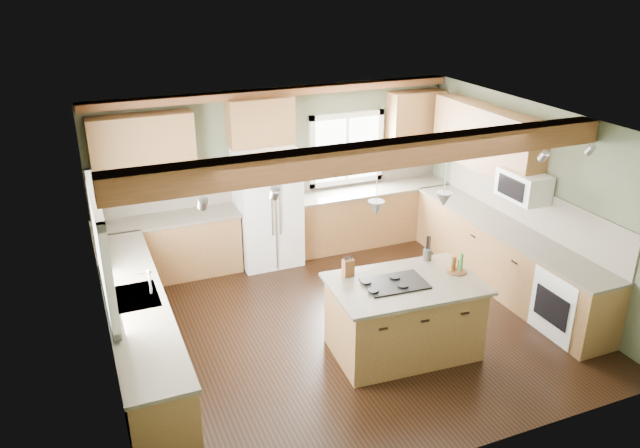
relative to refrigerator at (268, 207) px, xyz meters
name	(u,v)px	position (x,y,z in m)	size (l,w,h in m)	color
floor	(344,324)	(0.30, -2.12, -0.90)	(5.60, 5.60, 0.00)	black
ceiling	(347,125)	(0.30, -2.12, 1.70)	(5.60, 5.60, 0.00)	silver
wall_back	(278,172)	(0.30, 0.38, 0.40)	(5.60, 5.60, 0.00)	#465039
wall_left	(102,272)	(-2.50, -2.12, 0.40)	(5.00, 5.00, 0.00)	#465039
wall_right	(532,200)	(3.10, -2.12, 0.40)	(5.00, 5.00, 0.00)	#465039
ceiling_beam	(380,155)	(0.30, -2.92, 1.57)	(5.55, 0.26, 0.26)	#5B2F1A
soffit_trim	(278,92)	(0.30, 0.28, 1.64)	(5.55, 0.20, 0.10)	#5B2F1A
backsplash_back	(278,177)	(0.30, 0.36, 0.31)	(5.58, 0.03, 0.58)	brown
backsplash_right	(528,205)	(3.08, -2.07, 0.31)	(0.03, 3.70, 0.58)	brown
base_cab_back_left	(169,248)	(-1.49, 0.08, -0.46)	(2.02, 0.60, 0.88)	brown
counter_back_left	(166,219)	(-1.49, 0.08, 0.00)	(2.06, 0.64, 0.04)	#474134
base_cab_back_right	(371,216)	(1.79, 0.08, -0.46)	(2.62, 0.60, 0.88)	brown
counter_back_right	(372,190)	(1.79, 0.08, 0.00)	(2.66, 0.64, 0.04)	#474134
base_cab_left	(140,334)	(-2.20, -2.07, -0.46)	(0.60, 3.70, 0.88)	brown
counter_left	(135,298)	(-2.20, -2.07, 0.00)	(0.64, 3.74, 0.04)	#474134
base_cab_right	(504,259)	(2.80, -2.07, -0.46)	(0.60, 3.70, 0.88)	brown
counter_right	(508,229)	(2.80, -2.07, 0.00)	(0.64, 3.74, 0.04)	#474134
upper_cab_back_left	(143,147)	(-1.69, 0.21, 1.05)	(1.40, 0.35, 0.90)	brown
upper_cab_over_fridge	(260,122)	(0.00, 0.21, 1.25)	(0.96, 0.35, 0.70)	brown
upper_cab_right	(486,139)	(2.92, -1.22, 1.05)	(0.35, 2.20, 0.90)	brown
upper_cab_back_corner	(415,119)	(2.60, 0.21, 1.05)	(0.90, 0.35, 0.90)	brown
window_left	(100,248)	(-2.48, -2.07, 0.65)	(0.04, 1.60, 1.05)	white
window_back	(346,148)	(1.45, 0.36, 0.65)	(1.10, 0.04, 1.00)	white
sink	(135,298)	(-2.20, -2.07, 0.01)	(0.50, 0.65, 0.03)	#262628
faucet	(150,283)	(-2.02, -2.07, 0.15)	(0.02, 0.02, 0.28)	#B2B2B7
dishwasher	(160,405)	(-2.19, -3.37, -0.47)	(0.60, 0.60, 0.84)	white
oven	(571,303)	(2.79, -3.37, -0.47)	(0.60, 0.72, 0.84)	white
microwave	(524,186)	(2.88, -2.17, 0.65)	(0.40, 0.70, 0.38)	white
pendant_left	(376,208)	(0.30, -2.89, 0.98)	(0.18, 0.18, 0.16)	#B2B2B7
pendant_right	(444,199)	(1.10, -2.95, 0.98)	(0.18, 0.18, 0.16)	#B2B2B7
refrigerator	(268,207)	(0.00, 0.00, 0.00)	(0.90, 0.74, 1.80)	white
island	(404,319)	(0.70, -2.92, -0.46)	(1.62, 0.99, 0.88)	brown
island_top	(406,284)	(0.70, -2.92, 0.00)	(1.73, 1.10, 0.04)	#474134
cooktop	(395,283)	(0.57, -2.91, 0.03)	(0.70, 0.47, 0.02)	black
knife_block	(348,268)	(0.16, -2.52, 0.12)	(0.12, 0.09, 0.21)	brown
utensil_crock	(428,254)	(1.24, -2.51, 0.09)	(0.11, 0.11, 0.14)	#372F2C
bottle_tray	(457,263)	(1.38, -2.91, 0.13)	(0.24, 0.24, 0.22)	brown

